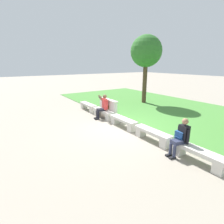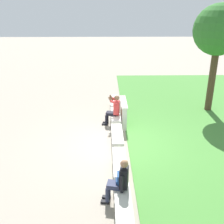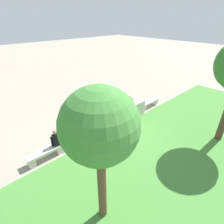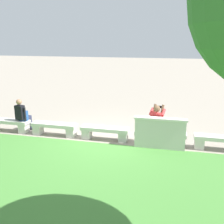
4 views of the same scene
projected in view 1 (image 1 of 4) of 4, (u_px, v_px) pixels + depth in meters
The scene contains 12 objects.
ground_plane at pixel (123, 127), 8.28m from camera, with size 80.00×80.00×0.00m, color gray.
grass_strip at pixel (180, 113), 10.63m from camera, with size 21.04×8.00×0.03m, color #478438.
bench_main at pixel (88, 106), 11.17m from camera, with size 1.64×0.40×0.45m.
bench_near at pixel (103, 113), 9.69m from camera, with size 1.64×0.40×0.45m.
bench_mid at pixel (123, 121), 8.20m from camera, with size 1.64×0.40×0.45m.
bench_far at pixel (152, 134), 6.72m from camera, with size 1.64×0.40×0.45m.
bench_end at pixel (198, 154), 5.24m from camera, with size 1.64×0.40×0.45m.
backrest_wall_with_plaque at pixel (108, 108), 9.81m from camera, with size 1.60×0.24×1.01m.
person_photographer at pixel (103, 105), 9.43m from camera, with size 0.52×0.77×1.32m.
person_distant at pixel (181, 136), 5.58m from camera, with size 0.48×0.71×1.26m.
backpack at pixel (180, 137), 5.66m from camera, with size 0.28×0.24×0.43m.
tree_right_background at pixel (146, 52), 12.46m from camera, with size 2.25×2.25×4.89m.
Camera 1 is at (6.17, -4.77, 2.92)m, focal length 28.00 mm.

